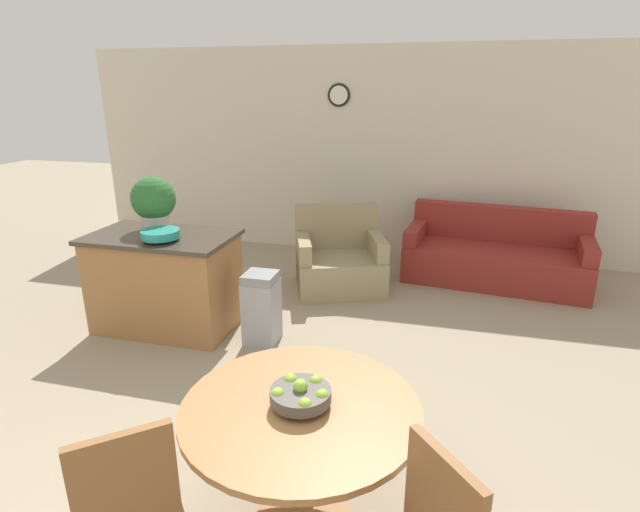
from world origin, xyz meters
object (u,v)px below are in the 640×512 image
at_px(fruit_bowl, 301,394).
at_px(potted_plant, 154,201).
at_px(teal_bowl, 160,234).
at_px(dining_table, 301,434).
at_px(armchair, 339,262).
at_px(trash_bin, 262,308).
at_px(couch, 495,257).
at_px(kitchen_island, 166,281).
at_px(dining_chair_near_left, 129,509).

bearing_deg(fruit_bowl, potted_plant, 134.78).
distance_m(teal_bowl, potted_plant, 0.45).
relative_size(dining_table, teal_bowl, 3.52).
bearing_deg(potted_plant, armchair, 39.34).
distance_m(trash_bin, couch, 2.99).
bearing_deg(kitchen_island, teal_bowl, -57.25).
relative_size(kitchen_island, potted_plant, 2.66).
relative_size(fruit_bowl, potted_plant, 0.60).
bearing_deg(dining_chair_near_left, fruit_bowl, 5.53).
bearing_deg(teal_bowl, dining_chair_near_left, -62.22).
height_order(fruit_bowl, kitchen_island, kitchen_island).
xyz_separation_m(fruit_bowl, armchair, (-0.53, 3.28, -0.49)).
bearing_deg(dining_chair_near_left, couch, 27.73).
bearing_deg(dining_chair_near_left, armchair, 48.56).
bearing_deg(teal_bowl, kitchen_island, 122.75).
distance_m(teal_bowl, armchair, 2.11).
relative_size(fruit_bowl, armchair, 0.25).
relative_size(kitchen_island, couch, 0.62).
bearing_deg(dining_table, couch, 72.95).
relative_size(teal_bowl, armchair, 0.28).
distance_m(dining_chair_near_left, teal_bowl, 2.66).
bearing_deg(potted_plant, couch, 30.25).
distance_m(kitchen_island, potted_plant, 0.75).
bearing_deg(dining_table, trash_bin, 116.59).
height_order(kitchen_island, teal_bowl, teal_bowl).
height_order(fruit_bowl, trash_bin, fruit_bowl).
bearing_deg(dining_table, teal_bowl, 135.98).
bearing_deg(fruit_bowl, couch, 72.96).
bearing_deg(couch, potted_plant, -142.82).
relative_size(dining_chair_near_left, kitchen_island, 0.74).
distance_m(dining_chair_near_left, fruit_bowl, 0.86).
height_order(potted_plant, couch, potted_plant).
xyz_separation_m(dining_table, armchair, (-0.53, 3.28, -0.26)).
bearing_deg(armchair, dining_table, -101.03).
relative_size(teal_bowl, trash_bin, 0.51).
height_order(kitchen_island, trash_bin, kitchen_island).
bearing_deg(potted_plant, trash_bin, -11.30).
relative_size(dining_table, kitchen_island, 0.89).
distance_m(dining_table, trash_bin, 2.05).
xyz_separation_m(kitchen_island, trash_bin, (0.98, -0.06, -0.14)).
relative_size(potted_plant, couch, 0.23).
bearing_deg(dining_table, dining_chair_near_left, -133.52).
distance_m(trash_bin, armchair, 1.50).
distance_m(dining_chair_near_left, potted_plant, 3.09).
height_order(kitchen_island, couch, kitchen_island).
bearing_deg(kitchen_island, fruit_bowl, -44.90).
xyz_separation_m(dining_table, kitchen_island, (-1.89, 1.88, -0.10)).
xyz_separation_m(teal_bowl, potted_plant, (-0.24, 0.32, 0.21)).
distance_m(couch, armchair, 1.86).
height_order(dining_table, fruit_bowl, fruit_bowl).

